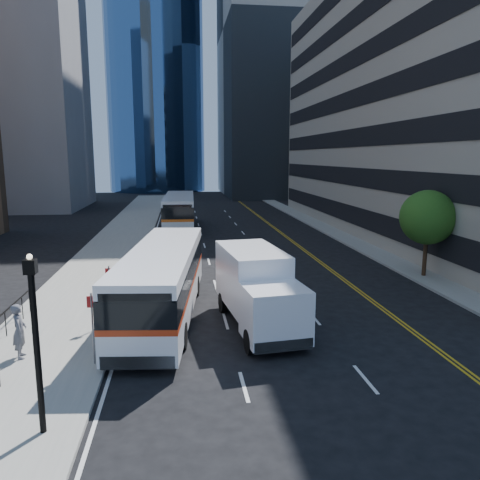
{
  "coord_description": "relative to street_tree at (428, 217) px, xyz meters",
  "views": [
    {
      "loc": [
        -5.36,
        -17.56,
        7.14
      ],
      "look_at": [
        -2.27,
        6.6,
        2.8
      ],
      "focal_mm": 35.0,
      "sensor_mm": 36.0,
      "label": 1
    }
  ],
  "objects": [
    {
      "name": "sidewalk_east",
      "position": [
        -0.0,
        17.0,
        -3.57
      ],
      "size": [
        2.0,
        90.0,
        0.15
      ],
      "primitive_type": "cube",
      "color": "gray",
      "rests_on": "ground"
    },
    {
      "name": "bus_rear",
      "position": [
        -14.47,
        21.5,
        -1.81
      ],
      "size": [
        3.15,
        13.03,
        3.34
      ],
      "rotation": [
        0.0,
        0.0,
        -0.02
      ],
      "color": "white",
      "rests_on": "ground"
    },
    {
      "name": "street_tree",
      "position": [
        0.0,
        0.0,
        0.0
      ],
      "size": [
        3.2,
        3.2,
        5.1
      ],
      "color": "#332114",
      "rests_on": "sidewalk_east"
    },
    {
      "name": "ground",
      "position": [
        -9.0,
        -8.0,
        -3.64
      ],
      "size": [
        160.0,
        160.0,
        0.0
      ],
      "primitive_type": "plane",
      "color": "black",
      "rests_on": "ground"
    },
    {
      "name": "box_truck",
      "position": [
        -11.22,
        -6.8,
        -1.94
      ],
      "size": [
        3.07,
        6.94,
        3.21
      ],
      "rotation": [
        0.0,
        0.0,
        0.12
      ],
      "color": "white",
      "rests_on": "ground"
    },
    {
      "name": "office_tower_north",
      "position": [
        9.0,
        64.0,
        26.36
      ],
      "size": [
        30.0,
        28.0,
        60.0
      ],
      "primitive_type": "cube",
      "color": "gray",
      "rests_on": "ground"
    },
    {
      "name": "pedestrian",
      "position": [
        -20.06,
        -9.16,
        -2.51
      ],
      "size": [
        0.62,
        0.8,
        1.96
      ],
      "primitive_type": "imported",
      "rotation": [
        0.0,
        0.0,
        1.79
      ],
      "color": "#57575E",
      "rests_on": "sidewalk_west"
    },
    {
      "name": "lamp_post",
      "position": [
        -18.0,
        -14.0,
        -0.92
      ],
      "size": [
        0.28,
        0.28,
        4.56
      ],
      "color": "black",
      "rests_on": "sidewalk_west"
    },
    {
      "name": "sidewalk_west",
      "position": [
        -19.5,
        17.0,
        -3.57
      ],
      "size": [
        5.0,
        90.0,
        0.15
      ],
      "primitive_type": "cube",
      "color": "gray",
      "rests_on": "ground"
    },
    {
      "name": "midrise_west",
      "position": [
        -37.0,
        44.0,
        13.86
      ],
      "size": [
        18.0,
        18.0,
        35.0
      ],
      "primitive_type": "cube",
      "color": "gray",
      "rests_on": "ground"
    },
    {
      "name": "bus_front",
      "position": [
        -15.2,
        -5.0,
        -1.92
      ],
      "size": [
        3.97,
        12.44,
        3.15
      ],
      "rotation": [
        0.0,
        0.0,
        -0.11
      ],
      "color": "white",
      "rests_on": "ground"
    }
  ]
}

